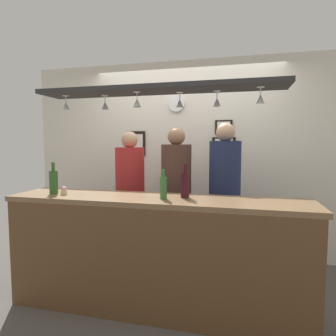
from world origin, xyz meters
The scene contains 21 objects.
ground_plane centered at (0.00, 0.00, 0.00)m, with size 8.00×8.00×0.00m, color #4C4742.
back_wall centered at (0.00, 1.10, 1.30)m, with size 4.40×0.06×2.60m, color silver.
bar_counter centered at (0.00, -0.51, 0.69)m, with size 2.70×0.55×1.03m.
overhead_glass_rack centered at (0.00, -0.30, 1.98)m, with size 2.20×0.36×0.04m, color black.
hanging_wineglass_far_left centered at (-0.89, -0.32, 1.87)m, with size 0.07×0.07×0.13m.
hanging_wineglass_left centered at (-0.53, -0.24, 1.87)m, with size 0.07×0.07×0.13m.
hanging_wineglass_center_left centered at (-0.17, -0.35, 1.87)m, with size 0.07×0.07×0.13m.
hanging_wineglass_center centered at (0.19, -0.24, 1.87)m, with size 0.07×0.07×0.13m.
hanging_wineglass_center_right centered at (0.52, -0.23, 1.87)m, with size 0.07×0.07×0.13m.
hanging_wineglass_right centered at (0.87, -0.33, 1.87)m, with size 0.07×0.07×0.13m.
person_left_red_shirt centered at (-0.53, 0.39, 0.99)m, with size 0.34×0.34×1.64m.
person_middle_brown_shirt centered at (0.02, 0.39, 1.01)m, with size 0.34×0.34×1.68m.
person_right_navy_shirt centered at (0.56, 0.39, 1.04)m, with size 0.34×0.34×1.72m.
bottle_wine_dark_red centered at (0.25, -0.29, 1.14)m, with size 0.08×0.08×0.30m.
bottle_beer_green_import centered at (0.08, -0.40, 1.13)m, with size 0.06×0.06×0.26m.
bottle_champagne_green centered at (-1.00, -0.39, 1.14)m, with size 0.08×0.08×0.30m.
cupcake centered at (-0.88, -0.41, 1.06)m, with size 0.06×0.06×0.08m.
picture_frame_caricature centered at (-0.70, 1.06, 1.50)m, with size 0.26×0.02×0.34m.
picture_frame_lower_pair centered at (0.51, 1.06, 1.50)m, with size 0.30×0.02×0.18m.
picture_frame_upper_small centered at (0.51, 1.06, 1.72)m, with size 0.22×0.02×0.18m.
wall_clock centered at (-0.12, 1.05, 2.04)m, with size 0.22×0.22×0.03m, color white.
Camera 1 is at (0.72, -2.80, 1.51)m, focal length 31.09 mm.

